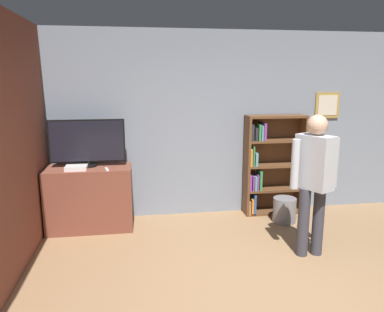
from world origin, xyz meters
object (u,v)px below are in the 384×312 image
(bookshelf, at_px, (269,165))
(person, at_px, (314,175))
(game_console, at_px, (76,168))
(television, at_px, (87,142))
(waste_bin, at_px, (284,210))

(bookshelf, bearing_deg, person, -90.23)
(person, bearing_deg, bookshelf, 153.74)
(game_console, bearing_deg, television, 52.81)
(television, bearing_deg, person, -25.98)
(television, distance_m, person, 2.90)
(bookshelf, height_order, person, person)
(game_console, distance_m, waste_bin, 2.93)
(television, distance_m, waste_bin, 2.90)
(game_console, relative_size, waste_bin, 0.77)
(television, bearing_deg, waste_bin, -5.52)
(television, relative_size, game_console, 3.60)
(game_console, relative_size, person, 0.17)
(waste_bin, bearing_deg, person, -96.12)
(game_console, xyz_separation_m, waste_bin, (2.84, -0.08, -0.71))
(television, height_order, person, person)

